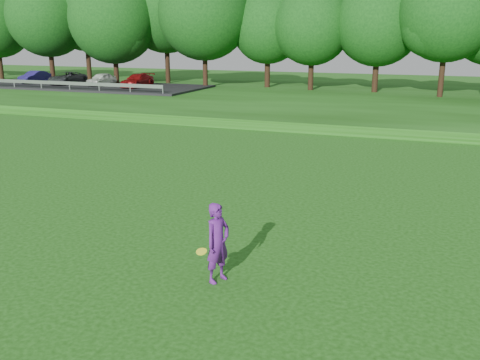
% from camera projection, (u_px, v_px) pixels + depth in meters
% --- Properties ---
extents(ground, '(140.00, 140.00, 0.00)m').
position_uv_depth(ground, '(65.00, 248.00, 14.22)').
color(ground, '#17430C').
rests_on(ground, ground).
extents(berm, '(130.00, 30.00, 0.60)m').
position_uv_depth(berm, '(330.00, 99.00, 44.76)').
color(berm, '#17430C').
rests_on(berm, ground).
extents(walking_path, '(130.00, 1.60, 0.04)m').
position_uv_depth(walking_path, '(282.00, 129.00, 32.23)').
color(walking_path, gray).
rests_on(walking_path, ground).
extents(treeline, '(104.00, 7.00, 15.00)m').
position_uv_depth(treeline, '(344.00, 4.00, 46.31)').
color(treeline, '#0D3C10').
rests_on(treeline, berm).
extents(parking_lot, '(24.00, 9.00, 1.38)m').
position_uv_depth(parking_lot, '(84.00, 83.00, 51.78)').
color(parking_lot, black).
rests_on(parking_lot, berm).
extents(woman, '(0.68, 0.90, 1.87)m').
position_uv_depth(woman, '(218.00, 243.00, 12.13)').
color(woman, '#601C80').
rests_on(woman, ground).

